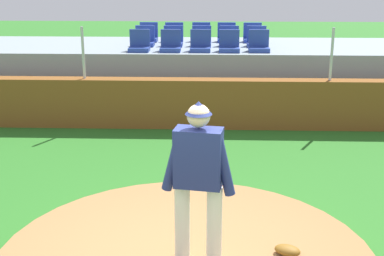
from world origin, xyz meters
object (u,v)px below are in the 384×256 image
pitcher (198,171)px  stadium_chair_0 (139,44)px  stadium_chair_9 (257,40)px  fielding_glove (287,250)px  stadium_chair_8 (229,40)px  stadium_chair_3 (229,45)px  stadium_chair_2 (200,45)px  stadium_chair_10 (149,36)px  stadium_chair_1 (171,45)px  stadium_chair_6 (173,40)px  stadium_chair_7 (202,40)px  stadium_chair_12 (201,36)px  stadium_chair_4 (259,45)px  stadium_chair_13 (227,36)px  stadium_chair_11 (174,36)px  stadium_chair_14 (253,36)px  stadium_chair_5 (145,40)px

pitcher → stadium_chair_0: pitcher is taller
stadium_chair_0 → stadium_chair_9: 2.97m
fielding_glove → pitcher: bearing=30.5°
stadium_chair_8 → stadium_chair_3: bearing=88.3°
fielding_glove → stadium_chair_2: bearing=-57.3°
stadium_chair_8 → stadium_chair_10: 2.29m
fielding_glove → stadium_chair_10: (-2.58, 8.71, 1.36)m
stadium_chair_1 → stadium_chair_3: 1.38m
stadium_chair_3 → stadium_chair_6: size_ratio=1.00×
stadium_chair_8 → stadium_chair_7: bearing=1.3°
stadium_chair_8 → stadium_chair_12: 1.12m
stadium_chair_3 → stadium_chair_4: bearing=-177.0°
stadium_chair_6 → stadium_chair_13: size_ratio=1.00×
stadium_chair_3 → stadium_chair_13: bearing=-89.4°
stadium_chair_4 → stadium_chair_1: bearing=1.3°
stadium_chair_13 → stadium_chair_7: bearing=52.6°
fielding_glove → stadium_chair_3: (-0.47, 7.02, 1.36)m
stadium_chair_9 → stadium_chair_7: bearing=0.5°
stadium_chair_8 → stadium_chair_0: bearing=22.2°
fielding_glove → stadium_chair_11: size_ratio=0.60×
stadium_chair_11 → stadium_chair_14: 2.09m
stadium_chair_2 → stadium_chair_1: bearing=1.9°
stadium_chair_6 → stadium_chair_10: same height
stadium_chair_4 → stadium_chair_11: same height
stadium_chair_12 → pitcher: bearing=90.9°
pitcher → stadium_chair_10: size_ratio=3.66×
stadium_chair_10 → stadium_chair_12: 1.41m
stadium_chair_5 → stadium_chair_12: 1.65m
pitcher → stadium_chair_12: bearing=100.4°
pitcher → stadium_chair_1: (-0.83, 7.13, 0.35)m
stadium_chair_7 → stadium_chair_14: same height
stadium_chair_2 → stadium_chair_7: (0.01, 0.84, 0.00)m
stadium_chair_3 → stadium_chair_5: (-2.11, 0.86, 0.00)m
fielding_glove → stadium_chair_12: stadium_chair_12 is taller
stadium_chair_0 → stadium_chair_1: 0.74m
stadium_chair_2 → stadium_chair_12: 1.70m
fielding_glove → stadium_chair_10: stadium_chair_10 is taller
stadium_chair_9 → stadium_chair_11: bearing=-20.6°
stadium_chair_5 → stadium_chair_9: (2.82, -0.00, 0.00)m
stadium_chair_12 → stadium_chair_4: bearing=129.8°
stadium_chair_7 → stadium_chair_11: same height
stadium_chair_4 → stadium_chair_14: same height
fielding_glove → stadium_chair_12: size_ratio=0.60×
stadium_chair_8 → stadium_chair_11: (-1.45, 0.80, 0.00)m
stadium_chair_6 → stadium_chair_9: bearing=-179.5°
stadium_chair_1 → stadium_chair_8: bearing=-148.2°
stadium_chair_6 → stadium_chair_3: bearing=148.7°
stadium_chair_6 → stadium_chair_7: bearing=-179.5°
pitcher → stadium_chair_3: bearing=95.1°
stadium_chair_2 → stadium_chair_9: same height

